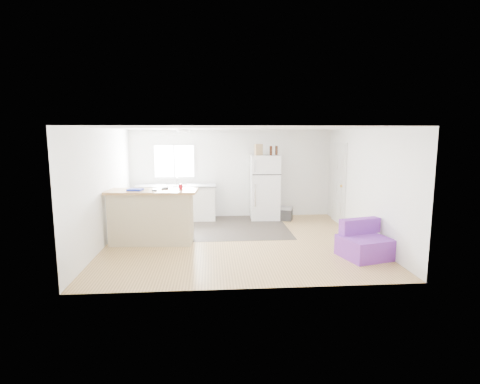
{
  "coord_description": "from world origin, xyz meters",
  "views": [
    {
      "loc": [
        -0.56,
        -7.76,
        2.29
      ],
      "look_at": [
        0.1,
        0.7,
        0.96
      ],
      "focal_mm": 28.0,
      "sensor_mm": 36.0,
      "label": 1
    }
  ],
  "objects_px": {
    "kitchen_cabinets": "(177,202)",
    "refrigerator": "(265,187)",
    "cleaner_jug": "(176,237)",
    "bottle_left": "(271,151)",
    "cooler": "(284,213)",
    "blue_tray": "(135,190)",
    "purple_seat": "(364,244)",
    "red_cup": "(181,187)",
    "peninsula": "(152,217)",
    "mop": "(163,234)",
    "bottle_right": "(276,151)",
    "cardboard_box": "(259,150)"
  },
  "relations": [
    {
      "from": "purple_seat",
      "to": "cardboard_box",
      "type": "bearing_deg",
      "value": 100.48
    },
    {
      "from": "mop",
      "to": "cooler",
      "type": "bearing_deg",
      "value": 32.66
    },
    {
      "from": "cooler",
      "to": "cleaner_jug",
      "type": "relative_size",
      "value": 1.88
    },
    {
      "from": "peninsula",
      "to": "cooler",
      "type": "relative_size",
      "value": 3.42
    },
    {
      "from": "cooler",
      "to": "red_cup",
      "type": "distance_m",
      "value": 3.32
    },
    {
      "from": "cooler",
      "to": "kitchen_cabinets",
      "type": "bearing_deg",
      "value": -163.33
    },
    {
      "from": "cleaner_jug",
      "to": "refrigerator",
      "type": "bearing_deg",
      "value": 37.99
    },
    {
      "from": "peninsula",
      "to": "mop",
      "type": "bearing_deg",
      "value": -23.01
    },
    {
      "from": "purple_seat",
      "to": "bottle_right",
      "type": "relative_size",
      "value": 3.99
    },
    {
      "from": "blue_tray",
      "to": "bottle_right",
      "type": "bearing_deg",
      "value": 32.7
    },
    {
      "from": "kitchen_cabinets",
      "to": "blue_tray",
      "type": "height_order",
      "value": "kitchen_cabinets"
    },
    {
      "from": "refrigerator",
      "to": "cleaner_jug",
      "type": "distance_m",
      "value": 3.17
    },
    {
      "from": "peninsula",
      "to": "red_cup",
      "type": "bearing_deg",
      "value": 6.2
    },
    {
      "from": "refrigerator",
      "to": "purple_seat",
      "type": "height_order",
      "value": "refrigerator"
    },
    {
      "from": "purple_seat",
      "to": "cardboard_box",
      "type": "xyz_separation_m",
      "value": [
        -1.59,
        3.29,
        1.62
      ]
    },
    {
      "from": "purple_seat",
      "to": "red_cup",
      "type": "relative_size",
      "value": 8.32
    },
    {
      "from": "refrigerator",
      "to": "blue_tray",
      "type": "distance_m",
      "value": 3.7
    },
    {
      "from": "purple_seat",
      "to": "blue_tray",
      "type": "distance_m",
      "value": 4.65
    },
    {
      "from": "cleaner_jug",
      "to": "bottle_left",
      "type": "bearing_deg",
      "value": 35.31
    },
    {
      "from": "purple_seat",
      "to": "bottle_left",
      "type": "relative_size",
      "value": 3.99
    },
    {
      "from": "refrigerator",
      "to": "mop",
      "type": "bearing_deg",
      "value": -135.54
    },
    {
      "from": "peninsula",
      "to": "cooler",
      "type": "bearing_deg",
      "value": 34.81
    },
    {
      "from": "kitchen_cabinets",
      "to": "refrigerator",
      "type": "distance_m",
      "value": 2.4
    },
    {
      "from": "purple_seat",
      "to": "cardboard_box",
      "type": "relative_size",
      "value": 3.33
    },
    {
      "from": "kitchen_cabinets",
      "to": "red_cup",
      "type": "bearing_deg",
      "value": -81.53
    },
    {
      "from": "peninsula",
      "to": "cooler",
      "type": "distance_m",
      "value": 3.71
    },
    {
      "from": "kitchen_cabinets",
      "to": "bottle_left",
      "type": "relative_size",
      "value": 8.48
    },
    {
      "from": "mop",
      "to": "blue_tray",
      "type": "height_order",
      "value": "blue_tray"
    },
    {
      "from": "refrigerator",
      "to": "cooler",
      "type": "relative_size",
      "value": 3.12
    },
    {
      "from": "red_cup",
      "to": "bottle_right",
      "type": "relative_size",
      "value": 0.48
    },
    {
      "from": "blue_tray",
      "to": "bottle_left",
      "type": "height_order",
      "value": "bottle_left"
    },
    {
      "from": "mop",
      "to": "bottle_left",
      "type": "relative_size",
      "value": 4.57
    },
    {
      "from": "peninsula",
      "to": "red_cup",
      "type": "xyz_separation_m",
      "value": [
        0.61,
        0.02,
        0.62
      ]
    },
    {
      "from": "refrigerator",
      "to": "cardboard_box",
      "type": "relative_size",
      "value": 5.74
    },
    {
      "from": "cleaner_jug",
      "to": "cardboard_box",
      "type": "height_order",
      "value": "cardboard_box"
    },
    {
      "from": "peninsula",
      "to": "bottle_left",
      "type": "bearing_deg",
      "value": 39.94
    },
    {
      "from": "blue_tray",
      "to": "bottle_left",
      "type": "bearing_deg",
      "value": 33.47
    },
    {
      "from": "purple_seat",
      "to": "bottle_right",
      "type": "bearing_deg",
      "value": 93.29
    },
    {
      "from": "cooler",
      "to": "cleaner_jug",
      "type": "height_order",
      "value": "cooler"
    },
    {
      "from": "cleaner_jug",
      "to": "red_cup",
      "type": "relative_size",
      "value": 2.44
    },
    {
      "from": "peninsula",
      "to": "cardboard_box",
      "type": "height_order",
      "value": "cardboard_box"
    },
    {
      "from": "kitchen_cabinets",
      "to": "blue_tray",
      "type": "distance_m",
      "value": 2.38
    },
    {
      "from": "refrigerator",
      "to": "purple_seat",
      "type": "relative_size",
      "value": 1.72
    },
    {
      "from": "red_cup",
      "to": "refrigerator",
      "type": "bearing_deg",
      "value": 45.24
    },
    {
      "from": "refrigerator",
      "to": "bottle_right",
      "type": "distance_m",
      "value": 1.03
    },
    {
      "from": "peninsula",
      "to": "cleaner_jug",
      "type": "relative_size",
      "value": 6.44
    },
    {
      "from": "cooler",
      "to": "bottle_left",
      "type": "bearing_deg",
      "value": 176.56
    },
    {
      "from": "mop",
      "to": "kitchen_cabinets",
      "type": "bearing_deg",
      "value": 86.06
    },
    {
      "from": "cleaner_jug",
      "to": "bottle_left",
      "type": "relative_size",
      "value": 1.17
    },
    {
      "from": "mop",
      "to": "bottle_left",
      "type": "xyz_separation_m",
      "value": [
        2.59,
        2.17,
        1.61
      ]
    }
  ]
}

